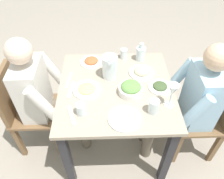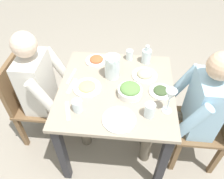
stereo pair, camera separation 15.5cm
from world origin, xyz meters
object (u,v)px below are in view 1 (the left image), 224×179
object	(u,v)px
diner_far	(45,95)
plate_dolmas	(160,87)
plate_fries	(87,89)
plate_yoghurt	(125,118)
oil_carafe	(141,54)
chair_far	(25,107)
wine_glass	(173,91)
water_glass_by_pitcher	(81,109)
chair_near	(208,113)
water_glass_far_left	(124,54)
diner_near	(189,102)
plate_beans	(142,72)
water_glass_near_right	(154,106)
water_pitcher	(110,67)
dining_table	(116,99)
plate_rice_curry	(91,61)
salad_bowl	(131,89)

from	to	relation	value
diner_far	plate_dolmas	world-z (taller)	diner_far
plate_fries	plate_yoghurt	size ratio (longest dim) A/B	0.95
plate_dolmas	oil_carafe	bearing A→B (deg)	16.24
chair_far	wine_glass	size ratio (longest dim) A/B	4.38
plate_dolmas	water_glass_by_pitcher	bearing A→B (deg)	111.34
chair_near	water_glass_far_left	distance (m)	0.88
chair_near	diner_near	xyz separation A→B (m)	(-0.00, 0.20, 0.15)
chair_near	oil_carafe	bearing A→B (deg)	53.87
plate_beans	water_glass_near_right	distance (m)	0.41
plate_yoghurt	plate_beans	xyz separation A→B (m)	(0.47, -0.17, 0.00)
plate_yoghurt	oil_carafe	bearing A→B (deg)	-15.81
water_pitcher	wine_glass	bearing A→B (deg)	-128.58
water_pitcher	plate_beans	distance (m)	0.27
water_pitcher	oil_carafe	world-z (taller)	water_pitcher
water_glass_by_pitcher	wine_glass	bearing A→B (deg)	-85.13
water_glass_near_right	dining_table	bearing A→B (deg)	44.19
plate_dolmas	chair_near	bearing A→B (deg)	-95.03
diner_near	plate_dolmas	xyz separation A→B (m)	(0.04, 0.24, 0.14)
diner_near	water_glass_by_pitcher	world-z (taller)	diner_near
chair_far	water_glass_by_pitcher	size ratio (longest dim) A/B	9.68
plate_rice_curry	water_glass_by_pitcher	world-z (taller)	water_glass_by_pitcher
plate_beans	plate_dolmas	world-z (taller)	plate_beans
water_glass_by_pitcher	plate_yoghurt	bearing A→B (deg)	-102.28
chair_near	diner_far	bearing A→B (deg)	85.07
dining_table	plate_fries	xyz separation A→B (m)	(-0.03, 0.22, 0.15)
diner_far	water_glass_far_left	xyz separation A→B (m)	(0.32, -0.66, 0.17)
diner_far	plate_yoghurt	size ratio (longest dim) A/B	5.10
plate_rice_curry	plate_yoghurt	distance (m)	0.67
plate_yoghurt	water_glass_near_right	distance (m)	0.21
diner_far	oil_carafe	bearing A→B (deg)	-70.41
chair_far	wine_glass	distance (m)	1.24
diner_near	wine_glass	world-z (taller)	diner_near
water_pitcher	plate_fries	size ratio (longest dim) A/B	0.89
dining_table	water_pitcher	bearing A→B (deg)	18.28
dining_table	salad_bowl	xyz separation A→B (m)	(-0.06, -0.10, 0.17)
diner_far	wine_glass	size ratio (longest dim) A/B	5.88
chair_near	plate_dolmas	bearing A→B (deg)	84.97
diner_far	plate_beans	bearing A→B (deg)	-82.89
diner_far	plate_beans	xyz separation A→B (m)	(0.10, -0.79, 0.14)
plate_rice_curry	water_glass_by_pitcher	distance (m)	0.56
diner_near	diner_far	xyz separation A→B (m)	(0.12, 1.15, 0.00)
diner_far	plate_dolmas	xyz separation A→B (m)	(-0.08, -0.91, 0.14)
plate_dolmas	salad_bowl	bearing A→B (deg)	100.51
plate_beans	water_glass_by_pitcher	world-z (taller)	water_glass_by_pitcher
dining_table	chair_near	world-z (taller)	chair_near
water_glass_far_left	diner_far	bearing A→B (deg)	115.61
dining_table	diner_far	size ratio (longest dim) A/B	0.76
chair_far	water_glass_near_right	bearing A→B (deg)	-106.75
chair_far	plate_beans	size ratio (longest dim) A/B	4.19
salad_bowl	wine_glass	size ratio (longest dim) A/B	0.93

